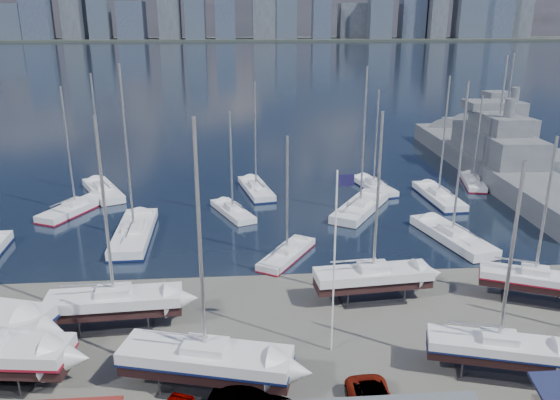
{
  "coord_description": "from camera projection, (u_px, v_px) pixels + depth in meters",
  "views": [
    {
      "loc": [
        -4.95,
        -43.47,
        21.39
      ],
      "look_at": [
        -0.91,
        8.0,
        4.28
      ],
      "focal_mm": 35.0,
      "sensor_mm": 36.0,
      "label": 1
    }
  ],
  "objects": [
    {
      "name": "sailboat_cradle_4",
      "position": [
        373.0,
        277.0,
        43.16
      ],
      "size": [
        9.44,
        3.39,
        15.16
      ],
      "rotation": [
        0.0,
        0.0,
        0.09
      ],
      "color": "#2D2D33",
      "rests_on": "ground"
    },
    {
      "name": "sailboat_cradle_3",
      "position": [
        206.0,
        360.0,
        32.47
      ],
      "size": [
        10.76,
        5.46,
        16.69
      ],
      "rotation": [
        0.0,
        0.0,
        -0.26
      ],
      "color": "#2D2D33",
      "rests_on": "ground"
    },
    {
      "name": "naval_ship_west",
      "position": [
        503.0,
        137.0,
        96.24
      ],
      "size": [
        8.62,
        38.25,
        17.41
      ],
      "rotation": [
        0.0,
        0.0,
        1.64
      ],
      "color": "slate",
      "rests_on": "water"
    },
    {
      "name": "sailboat_moored_4",
      "position": [
        233.0,
        212.0,
        62.79
      ],
      "size": [
        5.39,
        8.53,
        12.51
      ],
      "rotation": [
        0.0,
        0.0,
        1.97
      ],
      "color": "black",
      "rests_on": "water"
    },
    {
      "name": "sailboat_moored_11",
      "position": [
        473.0,
        183.0,
        74.13
      ],
      "size": [
        4.3,
        8.76,
        12.61
      ],
      "rotation": [
        0.0,
        0.0,
        1.33
      ],
      "color": "black",
      "rests_on": "water"
    },
    {
      "name": "sailboat_moored_7",
      "position": [
        360.0,
        209.0,
        63.74
      ],
      "size": [
        8.87,
        11.48,
        17.42
      ],
      "rotation": [
        0.0,
        0.0,
        1.01
      ],
      "color": "black",
      "rests_on": "water"
    },
    {
      "name": "ground",
      "position": [
        313.0,
        336.0,
        38.77
      ],
      "size": [
        1400.0,
        1400.0,
        0.0
      ],
      "primitive_type": "plane",
      "color": "#605E59",
      "rests_on": "ground"
    },
    {
      "name": "sailboat_cradle_2",
      "position": [
        115.0,
        302.0,
        39.27
      ],
      "size": [
        9.66,
        3.2,
        15.58
      ],
      "rotation": [
        0.0,
        0.0,
        0.06
      ],
      "color": "#2D2D33",
      "rests_on": "ground"
    },
    {
      "name": "sailboat_cradle_5",
      "position": [
        498.0,
        348.0,
        33.88
      ],
      "size": [
        8.88,
        4.71,
        13.98
      ],
      "rotation": [
        0.0,
        0.0,
        -0.29
      ],
      "color": "#2D2D33",
      "rests_on": "ground"
    },
    {
      "name": "sailboat_moored_5",
      "position": [
        256.0,
        190.0,
        70.89
      ],
      "size": [
        4.72,
        10.34,
        14.93
      ],
      "rotation": [
        0.0,
        0.0,
        1.77
      ],
      "color": "black",
      "rests_on": "water"
    },
    {
      "name": "skyline",
      "position": [
        232.0,
        1.0,
        559.4
      ],
      "size": [
        639.14,
        43.8,
        107.69
      ],
      "color": "#475166",
      "rests_on": "far_shore"
    },
    {
      "name": "sailboat_moored_2",
      "position": [
        103.0,
        192.0,
        70.08
      ],
      "size": [
        7.35,
        10.83,
        16.02
      ],
      "rotation": [
        0.0,
        0.0,
        2.03
      ],
      "color": "black",
      "rests_on": "water"
    },
    {
      "name": "flagpole",
      "position": [
        336.0,
        251.0,
        34.82
      ],
      "size": [
        1.12,
        0.12,
        12.68
      ],
      "color": "white",
      "rests_on": "ground"
    },
    {
      "name": "sailboat_cradle_6",
      "position": [
        534.0,
        280.0,
        42.92
      ],
      "size": [
        8.4,
        5.43,
        13.42
      ],
      "rotation": [
        0.0,
        0.0,
        -0.42
      ],
      "color": "#2D2D33",
      "rests_on": "ground"
    },
    {
      "name": "water",
      "position": [
        244.0,
        57.0,
        332.18
      ],
      "size": [
        1400.0,
        600.0,
        0.4
      ],
      "primitive_type": "cube",
      "color": "#1A243C",
      "rests_on": "ground"
    },
    {
      "name": "sailboat_moored_6",
      "position": [
        287.0,
        255.0,
        51.33
      ],
      "size": [
        6.26,
        8.18,
        12.26
      ],
      "rotation": [
        0.0,
        0.0,
        1.02
      ],
      "color": "black",
      "rests_on": "water"
    },
    {
      "name": "sailboat_moored_3",
      "position": [
        135.0,
        235.0,
        56.02
      ],
      "size": [
        3.71,
        12.36,
        18.38
      ],
      "rotation": [
        0.0,
        0.0,
        1.59
      ],
      "color": "black",
      "rests_on": "water"
    },
    {
      "name": "sailboat_moored_8",
      "position": [
        373.0,
        187.0,
        72.31
      ],
      "size": [
        4.63,
        9.47,
        13.65
      ],
      "rotation": [
        0.0,
        0.0,
        1.81
      ],
      "color": "black",
      "rests_on": "water"
    },
    {
      "name": "sailboat_moored_10",
      "position": [
        438.0,
        198.0,
        67.88
      ],
      "size": [
        3.54,
        10.79,
        15.92
      ],
      "rotation": [
        0.0,
        0.0,
        1.62
      ],
      "color": "black",
      "rests_on": "water"
    },
    {
      "name": "far_shore",
      "position": [
        240.0,
        40.0,
        577.83
      ],
      "size": [
        1400.0,
        80.0,
        2.2
      ],
      "primitive_type": "cube",
      "color": "#2D332D",
      "rests_on": "ground"
    },
    {
      "name": "naval_ship_east",
      "position": [
        494.0,
        163.0,
        78.65
      ],
      "size": [
        9.62,
        51.61,
        18.63
      ],
      "rotation": [
        0.0,
        0.0,
        1.54
      ],
      "color": "slate",
      "rests_on": "water"
    },
    {
      "name": "sailboat_moored_1",
      "position": [
        76.0,
        209.0,
        63.74
      ],
      "size": [
        6.98,
        10.38,
        15.19
      ],
      "rotation": [
        0.0,
        0.0,
        1.12
      ],
      "color": "black",
      "rests_on": "water"
    },
    {
      "name": "sailboat_moored_9",
      "position": [
        452.0,
        238.0,
        55.32
      ],
      "size": [
        5.65,
        11.51,
        16.74
      ],
      "rotation": [
        0.0,
        0.0,
        1.81
      ],
      "color": "black",
      "rests_on": "water"
    }
  ]
}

